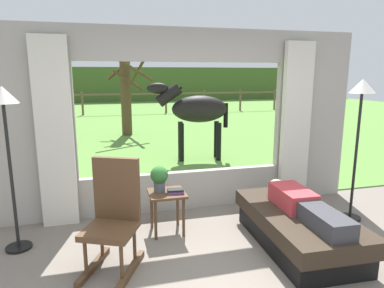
{
  "coord_description": "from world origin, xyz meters",
  "views": [
    {
      "loc": [
        -1.1,
        -2.39,
        1.94
      ],
      "look_at": [
        0.0,
        1.8,
        1.05
      ],
      "focal_mm": 31.99,
      "sensor_mm": 36.0,
      "label": 1
    }
  ],
  "objects_px": {
    "side_table": "(167,199)",
    "pasture_tree": "(127,90)",
    "horse": "(196,110)",
    "recliner_sofa": "(298,228)",
    "rocking_chair": "(114,216)",
    "floor_lamp_left": "(5,120)",
    "book_stack": "(176,191)",
    "reclining_person": "(302,204)",
    "potted_plant": "(159,177)",
    "floor_lamp_right": "(361,108)"
  },
  "relations": [
    {
      "from": "book_stack",
      "to": "pasture_tree",
      "type": "relative_size",
      "value": 0.07
    },
    {
      "from": "potted_plant",
      "to": "floor_lamp_right",
      "type": "distance_m",
      "value": 2.71
    },
    {
      "from": "reclining_person",
      "to": "side_table",
      "type": "distance_m",
      "value": 1.59
    },
    {
      "from": "book_stack",
      "to": "pasture_tree",
      "type": "bearing_deg",
      "value": 90.35
    },
    {
      "from": "recliner_sofa",
      "to": "rocking_chair",
      "type": "relative_size",
      "value": 1.55
    },
    {
      "from": "rocking_chair",
      "to": "potted_plant",
      "type": "distance_m",
      "value": 0.91
    },
    {
      "from": "recliner_sofa",
      "to": "rocking_chair",
      "type": "height_order",
      "value": "rocking_chair"
    },
    {
      "from": "pasture_tree",
      "to": "horse",
      "type": "bearing_deg",
      "value": -70.9
    },
    {
      "from": "book_stack",
      "to": "floor_lamp_left",
      "type": "xyz_separation_m",
      "value": [
        -1.8,
        0.07,
        0.92
      ]
    },
    {
      "from": "side_table",
      "to": "horse",
      "type": "bearing_deg",
      "value": 69.17
    },
    {
      "from": "floor_lamp_right",
      "to": "horse",
      "type": "bearing_deg",
      "value": 107.77
    },
    {
      "from": "rocking_chair",
      "to": "pasture_tree",
      "type": "height_order",
      "value": "pasture_tree"
    },
    {
      "from": "book_stack",
      "to": "floor_lamp_right",
      "type": "distance_m",
      "value": 2.59
    },
    {
      "from": "floor_lamp_right",
      "to": "side_table",
      "type": "bearing_deg",
      "value": 174.48
    },
    {
      "from": "reclining_person",
      "to": "floor_lamp_left",
      "type": "height_order",
      "value": "floor_lamp_left"
    },
    {
      "from": "rocking_chair",
      "to": "potted_plant",
      "type": "relative_size",
      "value": 3.5
    },
    {
      "from": "floor_lamp_left",
      "to": "horse",
      "type": "xyz_separation_m",
      "value": [
        3.01,
        3.42,
        -0.31
      ]
    },
    {
      "from": "reclining_person",
      "to": "floor_lamp_right",
      "type": "bearing_deg",
      "value": 27.9
    },
    {
      "from": "floor_lamp_right",
      "to": "reclining_person",
      "type": "bearing_deg",
      "value": -154.21
    },
    {
      "from": "recliner_sofa",
      "to": "floor_lamp_right",
      "type": "distance_m",
      "value": 1.77
    },
    {
      "from": "rocking_chair",
      "to": "floor_lamp_left",
      "type": "height_order",
      "value": "floor_lamp_left"
    },
    {
      "from": "recliner_sofa",
      "to": "pasture_tree",
      "type": "distance_m",
      "value": 8.0
    },
    {
      "from": "rocking_chair",
      "to": "side_table",
      "type": "distance_m",
      "value": 0.91
    },
    {
      "from": "recliner_sofa",
      "to": "floor_lamp_left",
      "type": "bearing_deg",
      "value": 168.64
    },
    {
      "from": "horse",
      "to": "book_stack",
      "type": "bearing_deg",
      "value": 169.48
    },
    {
      "from": "recliner_sofa",
      "to": "floor_lamp_right",
      "type": "xyz_separation_m",
      "value": [
        1.11,
        0.49,
        1.3
      ]
    },
    {
      "from": "recliner_sofa",
      "to": "horse",
      "type": "xyz_separation_m",
      "value": [
        -0.07,
        4.16,
        0.94
      ]
    },
    {
      "from": "recliner_sofa",
      "to": "pasture_tree",
      "type": "bearing_deg",
      "value": 101.78
    },
    {
      "from": "floor_lamp_right",
      "to": "horse",
      "type": "distance_m",
      "value": 3.88
    },
    {
      "from": "floor_lamp_right",
      "to": "pasture_tree",
      "type": "bearing_deg",
      "value": 108.43
    },
    {
      "from": "potted_plant",
      "to": "pasture_tree",
      "type": "bearing_deg",
      "value": 88.91
    },
    {
      "from": "rocking_chair",
      "to": "reclining_person",
      "type": "bearing_deg",
      "value": 20.4
    },
    {
      "from": "reclining_person",
      "to": "rocking_chair",
      "type": "bearing_deg",
      "value": 177.82
    },
    {
      "from": "potted_plant",
      "to": "floor_lamp_right",
      "type": "height_order",
      "value": "floor_lamp_right"
    },
    {
      "from": "recliner_sofa",
      "to": "reclining_person",
      "type": "bearing_deg",
      "value": -87.89
    },
    {
      "from": "potted_plant",
      "to": "book_stack",
      "type": "height_order",
      "value": "potted_plant"
    },
    {
      "from": "potted_plant",
      "to": "horse",
      "type": "relative_size",
      "value": 0.18
    },
    {
      "from": "side_table",
      "to": "pasture_tree",
      "type": "relative_size",
      "value": 0.17
    },
    {
      "from": "reclining_person",
      "to": "rocking_chair",
      "type": "distance_m",
      "value": 2.04
    },
    {
      "from": "reclining_person",
      "to": "rocking_chair",
      "type": "height_order",
      "value": "rocking_chair"
    },
    {
      "from": "recliner_sofa",
      "to": "potted_plant",
      "type": "distance_m",
      "value": 1.73
    },
    {
      "from": "potted_plant",
      "to": "floor_lamp_left",
      "type": "distance_m",
      "value": 1.8
    },
    {
      "from": "horse",
      "to": "potted_plant",
      "type": "bearing_deg",
      "value": 166.24
    },
    {
      "from": "potted_plant",
      "to": "recliner_sofa",
      "type": "bearing_deg",
      "value": -28.3
    },
    {
      "from": "floor_lamp_left",
      "to": "potted_plant",
      "type": "bearing_deg",
      "value": 1.64
    },
    {
      "from": "rocking_chair",
      "to": "potted_plant",
      "type": "height_order",
      "value": "rocking_chair"
    },
    {
      "from": "rocking_chair",
      "to": "recliner_sofa",
      "type": "bearing_deg",
      "value": 21.8
    },
    {
      "from": "rocking_chair",
      "to": "side_table",
      "type": "relative_size",
      "value": 2.15
    },
    {
      "from": "potted_plant",
      "to": "pasture_tree",
      "type": "distance_m",
      "value": 7.04
    },
    {
      "from": "recliner_sofa",
      "to": "floor_lamp_left",
      "type": "xyz_separation_m",
      "value": [
        -3.08,
        0.74,
        1.25
      ]
    }
  ]
}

